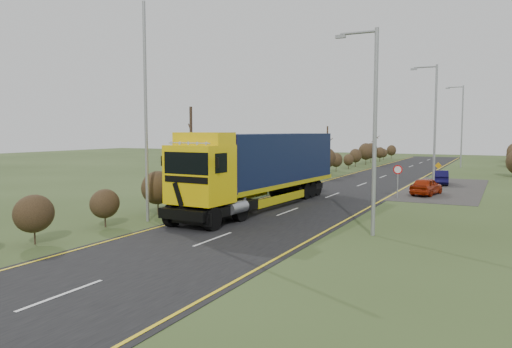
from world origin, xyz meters
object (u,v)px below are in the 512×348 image
at_px(lorry, 261,165).
at_px(streetlight_near, 372,123).
at_px(car_red_hatchback, 426,186).
at_px(speed_sign, 398,175).
at_px(car_blue_sedan, 440,177).

distance_m(lorry, streetlight_near, 9.54).
height_order(lorry, car_red_hatchback, lorry).
bearing_deg(speed_sign, streetlight_near, -84.06).
relative_size(lorry, car_red_hatchback, 4.49).
bearing_deg(speed_sign, lorry, -129.42).
xyz_separation_m(streetlight_near, speed_sign, (-1.33, 12.83, -3.35)).
distance_m(lorry, speed_sign, 10.23).
xyz_separation_m(lorry, speed_sign, (6.47, 7.87, -0.98)).
height_order(lorry, speed_sign, lorry).
distance_m(lorry, car_red_hatchback, 13.28).
bearing_deg(streetlight_near, car_blue_sedan, 89.47).
height_order(car_blue_sedan, speed_sign, speed_sign).
bearing_deg(car_blue_sedan, speed_sign, 73.77).
xyz_separation_m(lorry, car_blue_sedan, (8.02, 18.21, -1.95)).
distance_m(car_red_hatchback, speed_sign, 3.12).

